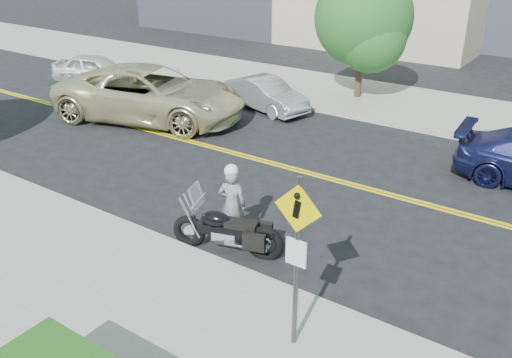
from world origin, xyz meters
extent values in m
plane|color=black|center=(0.00, 0.00, 0.00)|extent=(120.00, 120.00, 0.00)
cube|color=#9E9B91|center=(0.00, -7.50, 0.07)|extent=(60.00, 5.00, 0.15)
cube|color=#9E9B91|center=(0.00, 7.50, 0.07)|extent=(60.00, 5.00, 0.15)
cylinder|color=#4C4C51|center=(4.20, -6.30, 1.65)|extent=(0.08, 0.08, 3.00)
cube|color=#F9D800|center=(4.20, -6.33, 2.65)|extent=(0.78, 0.03, 0.78)
cube|color=white|center=(4.20, -6.33, 1.90)|extent=(0.35, 0.03, 0.45)
imported|color=#B0AFB4|center=(1.27, -4.04, 0.85)|extent=(0.72, 0.60, 1.70)
sphere|color=white|center=(1.27, -4.04, 1.65)|extent=(0.31, 0.31, 0.31)
imported|color=beige|center=(-6.04, 0.95, 0.95)|extent=(7.40, 4.84, 1.89)
imported|color=white|center=(-11.58, 3.16, 0.64)|extent=(4.03, 2.83, 1.27)
imported|color=#ADAFB5|center=(-3.28, 4.20, 0.60)|extent=(3.86, 2.23, 1.20)
cylinder|color=#382619|center=(-0.95, 7.34, 2.06)|extent=(0.27, 0.27, 4.13)
sphere|color=#1E5A1C|center=(-0.95, 7.34, 3.22)|extent=(3.71, 3.71, 3.71)
camera|label=1|loc=(7.60, -12.37, 6.36)|focal=38.00mm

